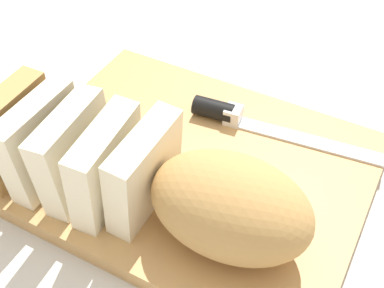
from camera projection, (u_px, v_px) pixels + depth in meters
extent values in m
plane|color=beige|center=(192.00, 175.00, 0.59)|extent=(3.00, 3.00, 0.00)
cube|color=tan|center=(192.00, 169.00, 0.59)|extent=(0.40, 0.32, 0.02)
ellipsoid|color=tan|center=(230.00, 206.00, 0.47)|extent=(0.16, 0.11, 0.10)
cube|color=beige|center=(144.00, 172.00, 0.50)|extent=(0.04, 0.10, 0.10)
cube|color=beige|center=(106.00, 166.00, 0.51)|extent=(0.04, 0.11, 0.10)
cube|color=beige|center=(74.00, 153.00, 0.52)|extent=(0.04, 0.11, 0.10)
cube|color=beige|center=(43.00, 142.00, 0.53)|extent=(0.04, 0.10, 0.10)
cube|color=tan|center=(13.00, 132.00, 0.54)|extent=(0.03, 0.10, 0.10)
cube|color=silver|center=(306.00, 140.00, 0.60)|extent=(0.19, 0.03, 0.00)
cylinder|color=black|center=(214.00, 109.00, 0.63)|extent=(0.05, 0.03, 0.02)
cube|color=silver|center=(233.00, 115.00, 0.62)|extent=(0.02, 0.02, 0.02)
sphere|color=tan|center=(155.00, 137.00, 0.60)|extent=(0.01, 0.01, 0.01)
sphere|color=tan|center=(157.00, 163.00, 0.57)|extent=(0.01, 0.01, 0.01)
sphere|color=tan|center=(181.00, 185.00, 0.55)|extent=(0.01, 0.01, 0.01)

